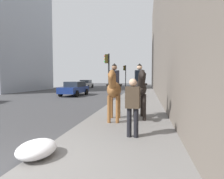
# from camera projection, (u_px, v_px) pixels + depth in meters

# --- Properties ---
(mounted_horse_near) EXTENTS (2.15, 0.67, 2.30)m
(mounted_horse_near) POSITION_uv_depth(u_px,v_px,m) (114.00, 89.00, 7.73)
(mounted_horse_near) COLOR brown
(mounted_horse_near) RESTS_ON sidewalk_slab
(mounted_horse_far) EXTENTS (2.15, 0.76, 2.33)m
(mounted_horse_far) POSITION_uv_depth(u_px,v_px,m) (140.00, 88.00, 8.12)
(mounted_horse_far) COLOR black
(mounted_horse_far) RESTS_ON sidewalk_slab
(pedestrian_greeting) EXTENTS (0.30, 0.43, 1.70)m
(pedestrian_greeting) POSITION_uv_depth(u_px,v_px,m) (133.00, 104.00, 5.59)
(pedestrian_greeting) COLOR black
(pedestrian_greeting) RESTS_ON sidewalk_slab
(car_near_lane) EXTENTS (4.42, 2.01, 1.44)m
(car_near_lane) POSITION_uv_depth(u_px,v_px,m) (74.00, 88.00, 19.96)
(car_near_lane) COLOR navy
(car_near_lane) RESTS_ON ground
(car_far_lane) EXTENTS (4.60, 2.08, 1.44)m
(car_far_lane) POSITION_uv_depth(u_px,v_px,m) (86.00, 84.00, 33.83)
(car_far_lane) COLOR #B7BABF
(car_far_lane) RESTS_ON ground
(traffic_light_near_curb) EXTENTS (0.20, 0.44, 3.74)m
(traffic_light_near_curb) POSITION_uv_depth(u_px,v_px,m) (108.00, 69.00, 15.42)
(traffic_light_near_curb) COLOR black
(traffic_light_near_curb) RESTS_ON ground
(traffic_light_far_curb) EXTENTS (0.20, 0.44, 3.63)m
(traffic_light_far_curb) POSITION_uv_depth(u_px,v_px,m) (125.00, 73.00, 28.12)
(traffic_light_far_curb) COLOR black
(traffic_light_far_curb) RESTS_ON ground
(snow_pile_near) EXTENTS (1.03, 0.79, 0.36)m
(snow_pile_near) POSITION_uv_depth(u_px,v_px,m) (37.00, 149.00, 4.23)
(snow_pile_near) COLOR white
(snow_pile_near) RESTS_ON sidewalk_slab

